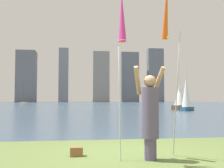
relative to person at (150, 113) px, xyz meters
name	(u,v)px	position (x,y,z in m)	size (l,w,h in m)	color
ground	(82,105)	(-0.30, 51.55, -1.05)	(120.00, 138.00, 0.12)	#5B7038
person	(150,113)	(0.00, 0.00, 0.00)	(0.74, 0.55, 2.01)	#594C72
kite_flag_left	(122,20)	(-0.64, -0.20, 1.95)	(0.16, 0.62, 3.59)	#B2B2B7
kite_flag_right	(166,14)	(0.64, 0.73, 2.43)	(0.16, 1.11, 4.20)	#B2B2B7
bag	(76,152)	(-1.56, 0.60, -0.89)	(0.29, 0.20, 0.20)	brown
sailboat_1	(186,95)	(10.41, 22.64, 0.70)	(1.95, 1.73, 4.58)	#2D6084
sailboat_3	(23,104)	(-12.11, 51.12, -0.64)	(1.10, 1.88, 4.68)	silver
sailboat_5	(180,98)	(11.03, 26.06, 0.47)	(2.57, 2.65, 4.96)	brown
skyline_tower_1	(26,77)	(-21.25, 106.21, 9.25)	(7.38, 7.16, 20.47)	slate
skyline_tower_2	(64,75)	(-6.72, 109.77, 10.30)	(3.91, 4.70, 22.58)	gray
skyline_tower_3	(101,77)	(8.97, 108.23, 9.69)	(6.87, 3.41, 21.37)	gray
skyline_tower_4	(130,77)	(21.86, 110.68, 9.90)	(7.73, 3.07, 21.78)	slate
skyline_tower_5	(155,75)	(32.99, 109.22, 10.66)	(6.79, 3.55, 23.30)	slate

